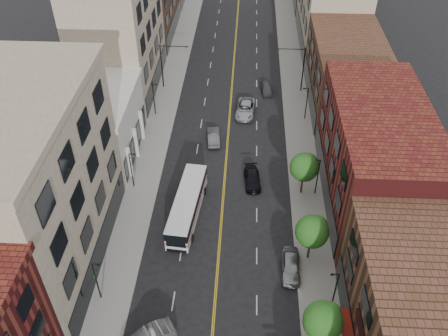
% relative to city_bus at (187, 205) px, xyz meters
% --- Properties ---
extents(sidewalk_left, '(4.00, 110.00, 0.15)m').
position_rel_city_bus_xyz_m(sidewalk_left, '(-6.13, 15.47, -1.63)').
color(sidewalk_left, gray).
rests_on(sidewalk_left, ground).
extents(sidewalk_right, '(4.00, 110.00, 0.15)m').
position_rel_city_bus_xyz_m(sidewalk_right, '(13.87, 15.47, -1.63)').
color(sidewalk_right, gray).
rests_on(sidewalk_right, ground).
extents(bldg_l_tanoffice, '(10.00, 22.00, 18.00)m').
position_rel_city_bus_xyz_m(bldg_l_tanoffice, '(-13.13, -6.53, 7.30)').
color(bldg_l_tanoffice, gray).
rests_on(bldg_l_tanoffice, ground).
extents(bldg_l_white, '(10.00, 14.00, 8.00)m').
position_rel_city_bus_xyz_m(bldg_l_white, '(-13.13, 11.47, 2.30)').
color(bldg_l_white, silver).
rests_on(bldg_l_white, ground).
extents(bldg_l_far_a, '(10.00, 20.00, 18.00)m').
position_rel_city_bus_xyz_m(bldg_l_far_a, '(-13.13, 28.47, 7.30)').
color(bldg_l_far_a, gray).
rests_on(bldg_l_far_a, ground).
extents(bldg_r_mid, '(10.00, 22.00, 12.00)m').
position_rel_city_bus_xyz_m(bldg_r_mid, '(20.87, 4.47, 4.30)').
color(bldg_r_mid, '#5A1718').
rests_on(bldg_r_mid, ground).
extents(bldg_r_far_a, '(10.00, 20.00, 10.00)m').
position_rel_city_bus_xyz_m(bldg_r_far_a, '(20.87, 25.47, 3.30)').
color(bldg_r_far_a, brown).
rests_on(bldg_r_far_a, ground).
extents(bldg_r_far_b, '(10.00, 22.00, 14.00)m').
position_rel_city_bus_xyz_m(bldg_r_far_b, '(20.87, 46.47, 5.30)').
color(bldg_r_far_b, gray).
rests_on(bldg_r_far_b, ground).
extents(tree_r_1, '(3.40, 3.40, 5.59)m').
position_rel_city_bus_xyz_m(tree_r_1, '(13.26, -15.46, 2.43)').
color(tree_r_1, black).
rests_on(tree_r_1, sidewalk_right).
extents(tree_r_2, '(3.40, 3.40, 5.59)m').
position_rel_city_bus_xyz_m(tree_r_2, '(13.26, -5.46, 2.43)').
color(tree_r_2, black).
rests_on(tree_r_2, sidewalk_right).
extents(tree_r_3, '(3.40, 3.40, 5.59)m').
position_rel_city_bus_xyz_m(tree_r_3, '(13.26, 4.54, 2.43)').
color(tree_r_3, black).
rests_on(tree_r_3, sidewalk_right).
extents(lamp_l_1, '(0.81, 0.55, 5.05)m').
position_rel_city_bus_xyz_m(lamp_l_1, '(-7.08, -11.53, 1.27)').
color(lamp_l_1, black).
rests_on(lamp_l_1, sidewalk_left).
extents(lamp_l_2, '(0.81, 0.55, 5.05)m').
position_rel_city_bus_xyz_m(lamp_l_2, '(-7.08, 4.47, 1.27)').
color(lamp_l_2, black).
rests_on(lamp_l_2, sidewalk_left).
extents(lamp_l_3, '(0.81, 0.55, 5.05)m').
position_rel_city_bus_xyz_m(lamp_l_3, '(-7.08, 20.47, 1.27)').
color(lamp_l_3, black).
rests_on(lamp_l_3, sidewalk_left).
extents(lamp_r_1, '(0.81, 0.55, 5.05)m').
position_rel_city_bus_xyz_m(lamp_r_1, '(14.82, -11.53, 1.27)').
color(lamp_r_1, black).
rests_on(lamp_r_1, sidewalk_right).
extents(lamp_r_2, '(0.81, 0.55, 5.05)m').
position_rel_city_bus_xyz_m(lamp_r_2, '(14.82, 4.47, 1.27)').
color(lamp_r_2, black).
rests_on(lamp_r_2, sidewalk_right).
extents(lamp_r_3, '(0.81, 0.55, 5.05)m').
position_rel_city_bus_xyz_m(lamp_r_3, '(14.82, 20.47, 1.27)').
color(lamp_r_3, black).
rests_on(lamp_r_3, sidewalk_right).
extents(signal_mast_left, '(4.49, 0.18, 7.20)m').
position_rel_city_bus_xyz_m(signal_mast_left, '(-6.40, 28.47, 2.94)').
color(signal_mast_left, black).
rests_on(signal_mast_left, sidewalk_left).
extents(signal_mast_right, '(4.49, 0.18, 7.20)m').
position_rel_city_bus_xyz_m(signal_mast_right, '(14.14, 28.47, 2.94)').
color(signal_mast_right, black).
rests_on(signal_mast_right, sidewalk_right).
extents(city_bus, '(3.58, 11.57, 2.93)m').
position_rel_city_bus_xyz_m(city_bus, '(0.00, 0.00, 0.00)').
color(city_bus, silver).
rests_on(city_bus, ground).
extents(car_parked_far, '(2.05, 4.78, 1.61)m').
position_rel_city_bus_xyz_m(car_parked_far, '(11.27, -7.33, -0.90)').
color(car_parked_far, '#96999D').
rests_on(car_parked_far, ground).
extents(car_lane_behind, '(2.08, 4.67, 1.49)m').
position_rel_city_bus_xyz_m(car_lane_behind, '(1.91, 14.44, -0.96)').
color(car_lane_behind, '#56565B').
rests_on(car_lane_behind, ground).
extents(car_lane_a, '(2.35, 4.82, 1.35)m').
position_rel_city_bus_xyz_m(car_lane_a, '(7.31, 6.00, -1.03)').
color(car_lane_a, black).
rests_on(car_lane_a, ground).
extents(car_lane_b, '(3.21, 6.06, 1.62)m').
position_rel_city_bus_xyz_m(car_lane_b, '(6.19, 21.49, -0.89)').
color(car_lane_b, '#B2B6BA').
rests_on(car_lane_b, ground).
extents(car_lane_c, '(2.15, 4.23, 1.38)m').
position_rel_city_bus_xyz_m(car_lane_c, '(9.37, 27.99, -1.01)').
color(car_lane_c, '#434347').
rests_on(car_lane_c, ground).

